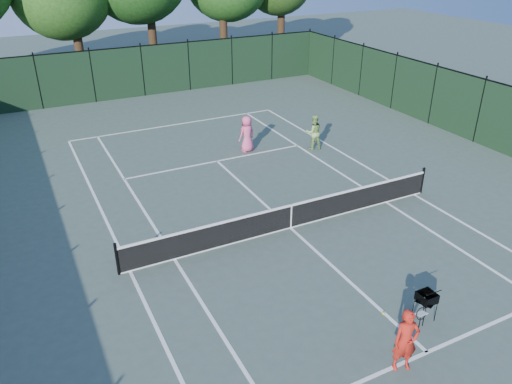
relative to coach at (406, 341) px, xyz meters
name	(u,v)px	position (x,y,z in m)	size (l,w,h in m)	color
ground	(291,228)	(0.86, 6.48, -0.80)	(90.00, 90.00, 0.00)	#435247
sideline_doubles_left	(130,271)	(-4.62, 6.48, -0.80)	(0.10, 23.77, 0.01)	white
sideline_doubles_right	(414,195)	(6.35, 6.48, -0.80)	(0.10, 23.77, 0.01)	white
sideline_singles_left	(174,259)	(-3.25, 6.48, -0.80)	(0.10, 23.77, 0.01)	white
sideline_singles_right	(386,202)	(4.98, 6.48, -0.80)	(0.10, 23.77, 0.01)	white
baseline_far	(177,124)	(0.86, 18.36, -0.80)	(10.97, 0.10, 0.01)	white
service_line_near	(427,352)	(0.86, 0.08, -0.80)	(8.23, 0.10, 0.01)	white
service_line_far	(217,161)	(0.86, 12.88, -0.80)	(8.23, 0.10, 0.01)	white
center_service_line	(291,228)	(0.86, 6.48, -0.80)	(0.10, 12.80, 0.01)	white
tennis_net	(291,216)	(0.86, 6.48, -0.32)	(11.69, 0.09, 1.06)	black
fence_far	(143,72)	(0.86, 24.48, 0.70)	(24.00, 0.05, 3.00)	black
coach	(406,341)	(0.00, 0.00, 0.00)	(1.03, 0.55, 1.60)	red
player_pink	(247,134)	(2.56, 13.35, 0.04)	(0.92, 0.72, 1.68)	#EC5384
player_green	(314,132)	(5.43, 12.23, 0.01)	(0.90, 0.76, 1.63)	#8BB65B
ball_hopper	(427,298)	(1.61, 1.01, -0.11)	(0.57, 0.57, 0.82)	black
loose_ball_midcourt	(383,313)	(0.81, 1.60, -0.77)	(0.07, 0.07, 0.07)	#C5E02D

